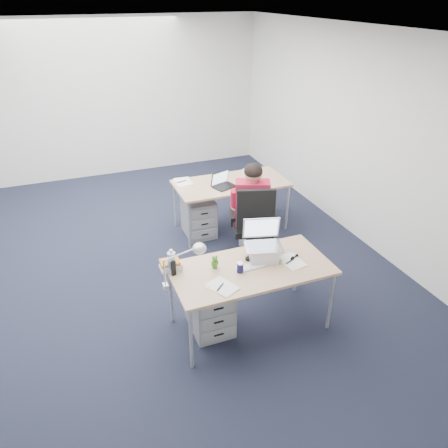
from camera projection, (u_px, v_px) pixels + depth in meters
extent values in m
plane|color=black|center=(149.00, 268.00, 5.62)|extent=(7.00, 7.00, 0.00)
cube|color=silver|center=(99.00, 101.00, 7.83)|extent=(6.00, 0.02, 2.80)
cube|color=silver|center=(287.00, 408.00, 2.09)|extent=(6.00, 0.02, 2.80)
cube|color=silver|center=(358.00, 137.00, 5.92)|extent=(0.02, 7.00, 2.80)
cube|color=white|center=(125.00, 32.00, 4.29)|extent=(6.00, 7.00, 0.01)
cube|color=tan|center=(251.00, 269.00, 4.34)|extent=(1.60, 0.80, 0.03)
cylinder|color=#B7BABC|center=(191.00, 339.00, 3.99)|extent=(0.04, 0.04, 0.70)
cylinder|color=#B7BABC|center=(331.00, 301.00, 4.47)|extent=(0.04, 0.04, 0.70)
cylinder|color=#B7BABC|center=(171.00, 295.00, 4.56)|extent=(0.04, 0.04, 0.70)
cylinder|color=#B7BABC|center=(297.00, 266.00, 5.05)|extent=(0.04, 0.04, 0.70)
cube|color=tan|center=(231.00, 183.00, 6.25)|extent=(1.60, 0.80, 0.03)
cylinder|color=#B7BABC|center=(189.00, 226.00, 5.90)|extent=(0.04, 0.04, 0.70)
cylinder|color=#B7BABC|center=(287.00, 208.00, 6.38)|extent=(0.04, 0.04, 0.70)
cylinder|color=#B7BABC|center=(175.00, 205.00, 6.47)|extent=(0.04, 0.04, 0.70)
cylinder|color=#B7BABC|center=(266.00, 190.00, 6.95)|extent=(0.04, 0.04, 0.70)
cylinder|color=black|center=(252.00, 242.00, 5.66)|extent=(0.05, 0.05, 0.44)
cube|color=black|center=(252.00, 227.00, 5.55)|extent=(0.60, 0.60, 0.08)
cube|color=black|center=(256.00, 211.00, 5.17)|extent=(0.45, 0.19, 0.55)
cube|color=#B41936|center=(252.00, 203.00, 5.40)|extent=(0.47, 0.37, 0.57)
sphere|color=tan|center=(253.00, 173.00, 5.21)|extent=(0.22, 0.22, 0.22)
cube|color=gray|center=(210.00, 307.00, 4.51)|extent=(0.40, 0.50, 0.55)
cube|color=gray|center=(199.00, 217.00, 6.29)|extent=(0.40, 0.50, 0.55)
cube|color=white|center=(250.00, 267.00, 4.34)|extent=(0.28, 0.12, 0.01)
ellipsoid|color=white|center=(278.00, 258.00, 4.46)|extent=(0.06, 0.09, 0.03)
cylinder|color=#171645|center=(240.00, 267.00, 4.24)|extent=(0.07, 0.07, 0.11)
cylinder|color=silver|center=(172.00, 261.00, 4.21)|extent=(0.08, 0.08, 0.25)
cube|color=silver|center=(171.00, 265.00, 4.30)|extent=(0.24, 0.21, 0.09)
cube|color=black|center=(173.00, 268.00, 4.19)|extent=(0.05, 0.04, 0.16)
cube|color=#F1E68B|center=(222.00, 287.00, 4.04)|extent=(0.30, 0.33, 0.01)
cube|color=#F1E68B|center=(291.00, 262.00, 4.42)|extent=(0.23, 0.30, 0.01)
cylinder|color=white|center=(245.00, 172.00, 6.45)|extent=(0.09, 0.09, 0.10)
cube|color=white|center=(183.00, 182.00, 6.24)|extent=(0.23, 0.32, 0.01)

